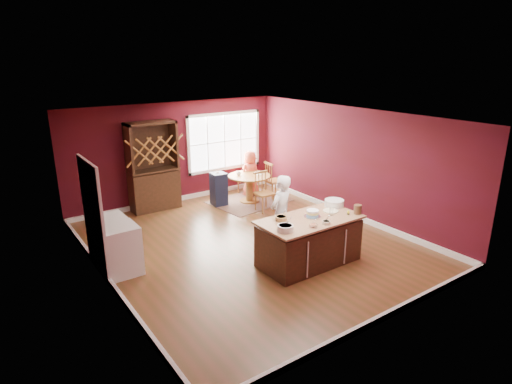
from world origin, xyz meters
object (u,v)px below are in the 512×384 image
Objects in this scene: high_chair at (219,188)px; seated_woman at (250,173)px; toddler at (219,175)px; baker at (281,214)px; chair_south at (264,192)px; dining_table at (249,183)px; dryer at (110,239)px; chair_north at (246,175)px; layer_cake at (313,213)px; chair_east at (274,179)px; kitchen_island at (309,242)px; hutch at (153,167)px; washer at (121,250)px.

seated_woman is at bearing 14.17° from high_chair.
toddler is (-1.09, -0.10, 0.16)m from seated_woman.
seated_woman is 5.00× the size of toddler.
chair_south is (1.11, 2.09, -0.29)m from baker.
dining_table is 4.42m from dryer.
layer_cake is at bearing 49.90° from chair_north.
chair_south is 4.14m from dryer.
high_chair is (-0.72, 1.08, -0.05)m from chair_south.
high_chair is at bearing 4.04° from seated_woman.
toddler is (-0.75, 0.35, 0.28)m from dining_table.
dryer is at bearing -44.24° from baker.
toddler is at bearing 26.54° from dryer.
chair_north is 0.82× the size of seated_woman.
layer_cake reaches higher than dining_table.
layer_cake is at bearing 157.36° from chair_east.
kitchen_island is at bearing 156.36° from chair_east.
chair_north is (1.38, 4.33, -0.46)m from layer_cake.
hutch is at bearing -16.31° from seated_woman.
chair_south is at bearing -134.91° from baker.
chair_south is 0.98× the size of chair_north.
toddler reaches higher than kitchen_island.
kitchen_island is at bearing -106.81° from dining_table.
kitchen_island is 3.51m from washer.
kitchen_island is 3.84m from dining_table.
baker reaches higher than chair_north.
washer is at bearing 8.24° from chair_north.
high_chair is 1.79m from hutch.
hutch reaches higher than dining_table.
hutch reaches higher than chair_south.
chair_east is 1.14× the size of dryer.
high_chair is at bearing 85.79° from kitchen_island.
chair_south is at bearing 70.40° from kitchen_island.
dining_table is at bearing 90.46° from chair_east.
baker is 3.96m from chair_north.
layer_cake is at bearing -35.23° from dryer.
baker reaches higher than layer_cake.
seated_woman is 1.19m from high_chair.
washer is at bearing -162.37° from chair_south.
chair_east is at bearing -3.82° from dining_table.
chair_north is (1.58, 3.62, -0.27)m from baker.
hutch reaches higher than high_chair.
layer_cake is 3.99m from toddler.
hutch is at bearing -27.19° from chair_north.
high_chair is at bearing 163.61° from dining_table.
chair_east reaches higher than dryer.
chair_north is at bearing 71.32° from kitchen_island.
chair_east is (1.82, 3.58, -0.47)m from layer_cake.
kitchen_island is 1.92× the size of chair_east.
dryer is (-5.01, -1.32, -0.06)m from chair_east.
chair_east is 3.97× the size of toddler.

